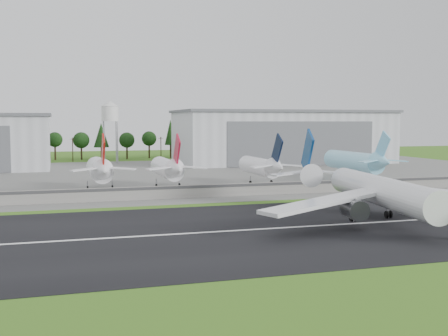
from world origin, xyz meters
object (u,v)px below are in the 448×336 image
object	(u,v)px
parked_jet_red_b	(169,168)
parked_jet_skyblue	(358,161)
main_airliner	(383,198)
parked_jet_navy	(263,166)
parked_jet_red_a	(100,169)

from	to	relation	value
parked_jet_red_b	parked_jet_skyblue	xyz separation A→B (m)	(65.78, 5.05, 0.36)
parked_jet_skyblue	parked_jet_red_b	bearing A→B (deg)	-175.61
parked_jet_skyblue	main_airliner	bearing A→B (deg)	-116.72
parked_jet_navy	parked_jet_skyblue	world-z (taller)	parked_jet_skyblue
parked_jet_red_b	parked_jet_skyblue	world-z (taller)	parked_jet_skyblue
parked_jet_red_a	parked_jet_navy	xyz separation A→B (m)	(49.47, -0.04, -0.27)
main_airliner	parked_jet_red_b	bearing A→B (deg)	-57.37
main_airliner	parked_jet_skyblue	world-z (taller)	main_airliner
main_airliner	parked_jet_red_b	world-z (taller)	main_airliner
parked_jet_red_b	parked_jet_navy	xyz separation A→B (m)	(29.60, -0.02, -0.12)
main_airliner	parked_jet_red_a	world-z (taller)	main_airliner
parked_jet_red_b	parked_jet_skyblue	distance (m)	65.97
main_airliner	parked_jet_red_a	distance (m)	83.25
parked_jet_skyblue	parked_jet_red_a	bearing A→B (deg)	-176.64
parked_jet_red_a	parked_jet_red_b	world-z (taller)	parked_jet_red_a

